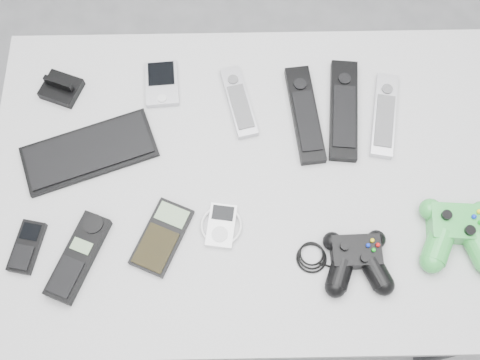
{
  "coord_description": "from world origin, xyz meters",
  "views": [
    {
      "loc": [
        -0.07,
        -0.43,
        1.87
      ],
      "look_at": [
        -0.06,
        0.01,
        0.79
      ],
      "focal_mm": 42.0,
      "sensor_mm": 36.0,
      "label": 1
    }
  ],
  "objects_px": {
    "pda": "(162,83)",
    "remote_black_b": "(344,109)",
    "controller_green": "(459,231)",
    "remote_silver_b": "(384,115)",
    "remote_silver_a": "(239,101)",
    "remote_black_a": "(305,114)",
    "mobile_phone": "(27,247)",
    "controller_black": "(357,259)",
    "desk": "(258,188)",
    "mp3_player": "(221,226)",
    "pda_keyboard": "(89,152)",
    "cordless_handset": "(78,257)",
    "calculator": "(162,237)"
  },
  "relations": [
    {
      "from": "calculator",
      "to": "mp3_player",
      "type": "bearing_deg",
      "value": 34.28
    },
    {
      "from": "remote_black_a",
      "to": "mobile_phone",
      "type": "bearing_deg",
      "value": -159.21
    },
    {
      "from": "controller_green",
      "to": "pda_keyboard",
      "type": "bearing_deg",
      "value": 169.5
    },
    {
      "from": "remote_black_a",
      "to": "mp3_player",
      "type": "height_order",
      "value": "remote_black_a"
    },
    {
      "from": "desk",
      "to": "mp3_player",
      "type": "distance_m",
      "value": 0.16
    },
    {
      "from": "remote_silver_a",
      "to": "remote_black_a",
      "type": "height_order",
      "value": "remote_black_a"
    },
    {
      "from": "calculator",
      "to": "controller_green",
      "type": "distance_m",
      "value": 0.6
    },
    {
      "from": "controller_black",
      "to": "remote_black_a",
      "type": "bearing_deg",
      "value": 102.25
    },
    {
      "from": "remote_silver_b",
      "to": "desk",
      "type": "bearing_deg",
      "value": -143.24
    },
    {
      "from": "desk",
      "to": "remote_silver_a",
      "type": "bearing_deg",
      "value": 102.95
    },
    {
      "from": "remote_black_a",
      "to": "controller_black",
      "type": "height_order",
      "value": "controller_black"
    },
    {
      "from": "pda",
      "to": "controller_black",
      "type": "height_order",
      "value": "controller_black"
    },
    {
      "from": "pda",
      "to": "remote_black_b",
      "type": "bearing_deg",
      "value": -14.72
    },
    {
      "from": "remote_black_a",
      "to": "remote_silver_b",
      "type": "relative_size",
      "value": 1.15
    },
    {
      "from": "pda",
      "to": "calculator",
      "type": "relative_size",
      "value": 0.75
    },
    {
      "from": "pda_keyboard",
      "to": "controller_green",
      "type": "relative_size",
      "value": 1.66
    },
    {
      "from": "remote_silver_a",
      "to": "cordless_handset",
      "type": "distance_m",
      "value": 0.48
    },
    {
      "from": "remote_silver_a",
      "to": "remote_black_b",
      "type": "distance_m",
      "value": 0.23
    },
    {
      "from": "pda_keyboard",
      "to": "cordless_handset",
      "type": "distance_m",
      "value": 0.23
    },
    {
      "from": "remote_black_a",
      "to": "mp3_player",
      "type": "relative_size",
      "value": 2.6
    },
    {
      "from": "pda_keyboard",
      "to": "mobile_phone",
      "type": "height_order",
      "value": "same"
    },
    {
      "from": "remote_black_a",
      "to": "cordless_handset",
      "type": "distance_m",
      "value": 0.57
    },
    {
      "from": "remote_black_a",
      "to": "desk",
      "type": "bearing_deg",
      "value": -132.4
    },
    {
      "from": "controller_black",
      "to": "calculator",
      "type": "bearing_deg",
      "value": 170.35
    },
    {
      "from": "remote_black_b",
      "to": "pda",
      "type": "bearing_deg",
      "value": 174.98
    },
    {
      "from": "controller_green",
      "to": "remote_silver_b",
      "type": "bearing_deg",
      "value": 116.35
    },
    {
      "from": "pda_keyboard",
      "to": "remote_silver_a",
      "type": "bearing_deg",
      "value": 0.55
    },
    {
      "from": "pda",
      "to": "mp3_player",
      "type": "distance_m",
      "value": 0.36
    },
    {
      "from": "desk",
      "to": "remote_silver_b",
      "type": "bearing_deg",
      "value": 26.19
    },
    {
      "from": "remote_black_b",
      "to": "mp3_player",
      "type": "xyz_separation_m",
      "value": [
        -0.27,
        -0.26,
        -0.0
      ]
    },
    {
      "from": "remote_silver_a",
      "to": "mobile_phone",
      "type": "relative_size",
      "value": 1.67
    },
    {
      "from": "pda",
      "to": "cordless_handset",
      "type": "bearing_deg",
      "value": -114.73
    },
    {
      "from": "remote_black_a",
      "to": "calculator",
      "type": "bearing_deg",
      "value": -144.1
    },
    {
      "from": "pda",
      "to": "remote_silver_a",
      "type": "distance_m",
      "value": 0.18
    },
    {
      "from": "desk",
      "to": "remote_silver_a",
      "type": "distance_m",
      "value": 0.2
    },
    {
      "from": "cordless_handset",
      "to": "remote_black_a",
      "type": "bearing_deg",
      "value": 56.26
    },
    {
      "from": "desk",
      "to": "controller_black",
      "type": "relative_size",
      "value": 5.0
    },
    {
      "from": "controller_black",
      "to": "desk",
      "type": "bearing_deg",
      "value": 133.0
    },
    {
      "from": "remote_black_a",
      "to": "controller_green",
      "type": "xyz_separation_m",
      "value": [
        0.29,
        -0.28,
        0.02
      ]
    },
    {
      "from": "remote_black_a",
      "to": "remote_silver_b",
      "type": "height_order",
      "value": "remote_black_a"
    },
    {
      "from": "remote_black_b",
      "to": "cordless_handset",
      "type": "distance_m",
      "value": 0.64
    },
    {
      "from": "remote_black_a",
      "to": "mobile_phone",
      "type": "xyz_separation_m",
      "value": [
        -0.58,
        -0.29,
        -0.0
      ]
    },
    {
      "from": "remote_black_a",
      "to": "mobile_phone",
      "type": "relative_size",
      "value": 2.21
    },
    {
      "from": "pda",
      "to": "controller_black",
      "type": "relative_size",
      "value": 0.49
    },
    {
      "from": "remote_silver_a",
      "to": "controller_green",
      "type": "height_order",
      "value": "controller_green"
    },
    {
      "from": "cordless_handset",
      "to": "controller_green",
      "type": "xyz_separation_m",
      "value": [
        0.76,
        0.04,
        0.01
      ]
    },
    {
      "from": "desk",
      "to": "remote_silver_a",
      "type": "xyz_separation_m",
      "value": [
        -0.04,
        0.18,
        0.08
      ]
    },
    {
      "from": "cordless_handset",
      "to": "pda",
      "type": "bearing_deg",
      "value": 91.76
    },
    {
      "from": "desk",
      "to": "pda_keyboard",
      "type": "relative_size",
      "value": 4.11
    },
    {
      "from": "remote_silver_a",
      "to": "controller_green",
      "type": "relative_size",
      "value": 1.06
    }
  ]
}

